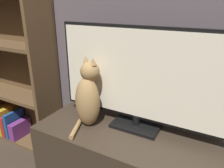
# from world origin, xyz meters

# --- Properties ---
(tv_stand) EXTENTS (1.11, 0.53, 0.53)m
(tv_stand) POSITION_xyz_m (0.00, 0.92, 0.26)
(tv_stand) COLOR #33281E
(tv_stand) RESTS_ON ground_plane
(tv) EXTENTS (1.04, 0.18, 0.62)m
(tv) POSITION_xyz_m (0.03, 0.99, 0.85)
(tv) COLOR black
(tv) RESTS_ON tv_stand
(cat) EXTENTS (0.19, 0.30, 0.44)m
(cat) POSITION_xyz_m (-0.25, 0.87, 0.72)
(cat) COLOR #997547
(cat) RESTS_ON tv_stand
(bookshelf) EXTENTS (0.82, 0.28, 1.85)m
(bookshelf) POSITION_xyz_m (-1.20, 1.10, 0.84)
(bookshelf) COLOR brown
(bookshelf) RESTS_ON ground_plane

